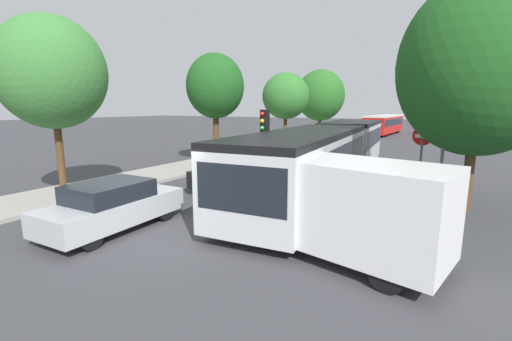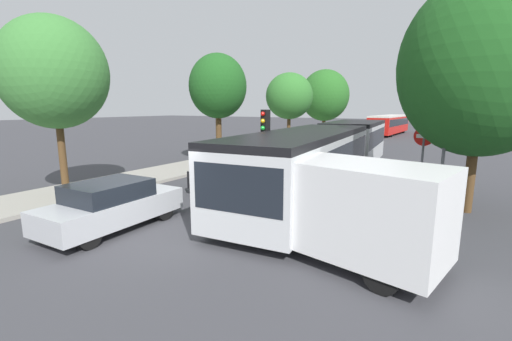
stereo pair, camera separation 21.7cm
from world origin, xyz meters
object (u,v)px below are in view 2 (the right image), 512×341
(tree_right_near, at_px, (483,66))
(direction_sign_post, at_px, (445,136))
(tree_left_mid, at_px, (219,88))
(city_bus_rear, at_px, (389,123))
(traffic_light, at_px, (265,132))
(no_entry_sign, at_px, (423,153))
(white_van, at_px, (339,206))
(tree_left_near, at_px, (53,76))
(articulated_bus, at_px, (331,151))
(queued_car_blue, at_px, (357,138))
(queued_car_black, at_px, (235,170))
(queued_car_graphite, at_px, (333,144))
(tree_left_far, at_px, (289,96))
(queued_car_navy, at_px, (302,155))
(queued_car_silver, at_px, (112,205))
(tree_left_distant, at_px, (324,97))

(tree_right_near, bearing_deg, direction_sign_post, -140.71)
(tree_left_mid, bearing_deg, city_bus_rear, 81.25)
(traffic_light, bearing_deg, no_entry_sign, 122.06)
(white_van, bearing_deg, tree_left_near, 13.71)
(articulated_bus, bearing_deg, queued_car_blue, -174.17)
(no_entry_sign, bearing_deg, queued_car_black, -78.68)
(queued_car_graphite, height_order, tree_left_far, tree_left_far)
(queued_car_blue, bearing_deg, tree_left_mid, 160.40)
(queued_car_navy, distance_m, traffic_light, 6.97)
(queued_car_graphite, distance_m, direction_sign_post, 15.22)
(no_entry_sign, bearing_deg, tree_left_mid, -105.73)
(queued_car_graphite, relative_size, direction_sign_post, 1.13)
(direction_sign_post, bearing_deg, city_bus_rear, -91.58)
(queued_car_black, bearing_deg, tree_left_mid, 41.62)
(queued_car_black, distance_m, queued_car_blue, 19.15)
(queued_car_black, distance_m, queued_car_navy, 6.43)
(direction_sign_post, bearing_deg, queued_car_navy, -53.05)
(white_van, bearing_deg, queued_car_silver, 25.63)
(tree_left_near, bearing_deg, no_entry_sign, 28.68)
(no_entry_sign, xyz_separation_m, direction_sign_post, (0.71, -1.08, 0.69))
(queued_car_silver, xyz_separation_m, queued_car_black, (0.05, 6.20, 0.05))
(no_entry_sign, distance_m, tree_left_far, 17.00)
(no_entry_sign, height_order, tree_right_near, tree_right_near)
(queued_car_navy, bearing_deg, queued_car_graphite, 1.76)
(queued_car_graphite, bearing_deg, tree_left_far, 79.71)
(tree_left_distant, bearing_deg, tree_left_near, -89.96)
(tree_left_far, bearing_deg, queued_car_blue, 50.66)
(white_van, bearing_deg, tree_left_mid, -29.69)
(white_van, height_order, direction_sign_post, direction_sign_post)
(tree_left_far, height_order, tree_right_near, tree_right_near)
(queued_car_graphite, bearing_deg, direction_sign_post, -149.66)
(city_bus_rear, xyz_separation_m, queued_car_graphite, (-0.14, -21.37, -0.72))
(queued_car_navy, relative_size, tree_left_mid, 0.59)
(tree_left_distant, bearing_deg, tree_left_mid, -89.58)
(articulated_bus, xyz_separation_m, tree_right_near, (5.47, -1.93, 3.25))
(city_bus_rear, distance_m, queued_car_navy, 28.16)
(queued_car_black, height_order, traffic_light, traffic_light)
(articulated_bus, distance_m, tree_right_near, 6.65)
(queued_car_silver, bearing_deg, traffic_light, -17.01)
(queued_car_black, relative_size, white_van, 0.83)
(white_van, height_order, tree_left_near, tree_left_near)
(white_van, relative_size, tree_left_near, 0.79)
(queued_car_graphite, xyz_separation_m, traffic_light, (1.62, -13.39, 1.79))
(articulated_bus, relative_size, queued_car_silver, 4.39)
(queued_car_silver, height_order, tree_right_near, tree_right_near)
(tree_left_far, bearing_deg, no_entry_sign, -47.41)
(queued_car_graphite, height_order, tree_left_distant, tree_left_distant)
(tree_left_near, bearing_deg, white_van, 1.76)
(tree_left_near, bearing_deg, queued_car_blue, 78.74)
(direction_sign_post, xyz_separation_m, tree_right_near, (0.81, 0.67, 2.21))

